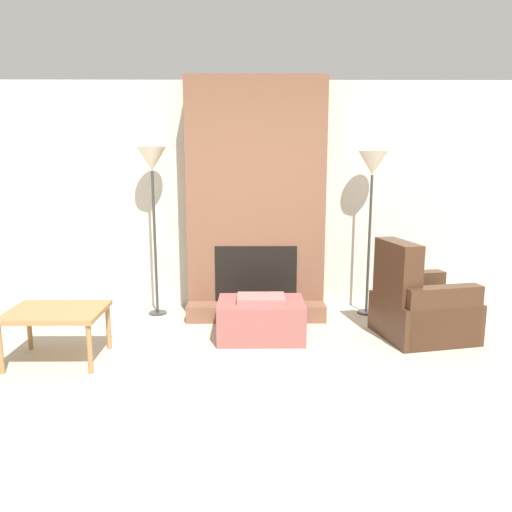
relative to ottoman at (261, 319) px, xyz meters
name	(u,v)px	position (x,y,z in m)	size (l,w,h in m)	color
ground_plane	(259,416)	(-0.04, -1.51, -0.20)	(24.00, 24.00, 0.00)	#B2A893
wall_back	(256,197)	(-0.04, 1.16, 1.10)	(7.96, 0.06, 2.60)	beige
fireplace	(256,204)	(-0.04, 0.90, 1.05)	(1.51, 0.70, 2.60)	brown
ottoman	(261,319)	(0.00, 0.00, 0.00)	(0.84, 0.57, 0.43)	#8C4C47
armchair	(418,309)	(1.54, 0.03, 0.09)	(0.97, 0.92, 0.97)	#422819
side_table	(56,316)	(-1.78, -0.53, 0.21)	(0.81, 0.62, 0.46)	#9E7042
floor_lamp_left	(152,168)	(-1.17, 0.81, 1.44)	(0.31, 0.31, 1.87)	#333333
floor_lamp_right	(372,172)	(1.22, 0.81, 1.40)	(0.31, 0.31, 1.82)	#333333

